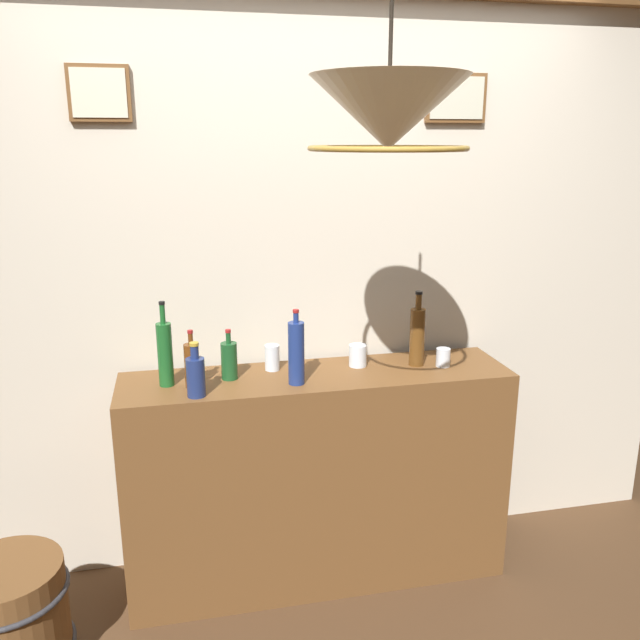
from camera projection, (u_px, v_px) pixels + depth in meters
panelled_rear_partition at (304, 262)px, 2.90m from camera, size 3.65×0.15×2.62m
bar_shelf_unit at (318, 477)px, 2.88m from camera, size 1.64×0.40×0.96m
liquor_bottle_whiskey at (192, 365)px, 2.59m from camera, size 0.06×0.06×0.23m
liquor_bottle_vermouth at (196, 375)px, 2.50m from camera, size 0.07×0.07×0.22m
liquor_bottle_sherry at (165, 353)px, 2.60m from camera, size 0.06×0.06×0.35m
liquor_bottle_gin at (417, 335)px, 2.83m from camera, size 0.07×0.07×0.33m
liquor_bottle_rum at (296, 352)px, 2.62m from camera, size 0.07×0.07×0.31m
liquor_bottle_tequila at (229, 360)px, 2.68m from camera, size 0.07×0.07×0.21m
glass_tumbler_rocks at (358, 355)px, 2.84m from camera, size 0.08×0.08×0.09m
glass_tumbler_highball at (443, 357)px, 2.84m from camera, size 0.06×0.06×0.08m
glass_tumbler_shot at (272, 358)px, 2.79m from camera, size 0.06×0.06×0.11m
pendant_lamp at (389, 116)px, 1.90m from camera, size 0.47×0.47×0.52m
wooden_barrel at (11, 620)px, 2.39m from camera, size 0.43×0.43×0.44m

